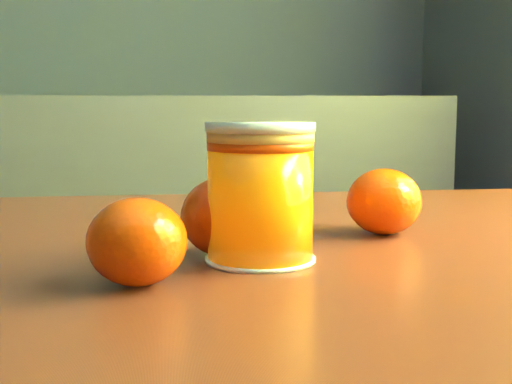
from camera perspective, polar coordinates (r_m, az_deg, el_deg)
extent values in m
cube|color=#5F2717|center=(0.59, 8.85, -6.58)|extent=(1.07, 0.78, 0.04)
cylinder|color=orange|center=(0.53, 0.35, -0.79)|extent=(0.08, 0.08, 0.09)
cylinder|color=#EEB861|center=(0.53, 0.35, 4.46)|extent=(0.08, 0.08, 0.01)
cylinder|color=silver|center=(0.53, 0.35, 5.12)|extent=(0.08, 0.08, 0.01)
ellipsoid|color=#E33E04|center=(0.55, -2.41, -1.97)|extent=(0.09, 0.09, 0.06)
ellipsoid|color=#E33E04|center=(0.65, 10.21, -0.76)|extent=(0.08, 0.08, 0.06)
ellipsoid|color=#E33E04|center=(0.47, -9.49, -3.94)|extent=(0.07, 0.07, 0.06)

